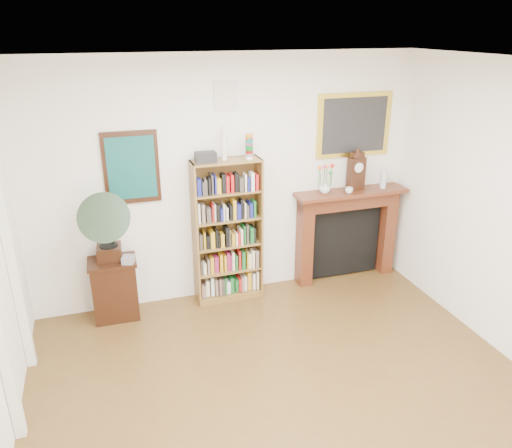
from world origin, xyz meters
The scene contains 15 objects.
room centered at (0.00, 0.00, 1.40)m, with size 4.51×5.01×2.81m.
door_casing centered at (-2.21, 1.20, 1.26)m, with size 0.08×1.02×2.17m.
teal_poster centered at (-1.05, 2.48, 1.65)m, with size 0.58×0.04×0.78m.
small_picture centered at (0.00, 2.48, 2.35)m, with size 0.26×0.04×0.30m.
gilt_painting centered at (1.55, 2.48, 1.95)m, with size 0.95×0.04×0.75m.
bookshelf centered at (-0.06, 2.34, 0.94)m, with size 0.78×0.29×1.94m.
side_cabinet centered at (-1.36, 2.29, 0.35)m, with size 0.51×0.37×0.70m, color black.
fireplace centered at (1.50, 2.40, 0.70)m, with size 1.40×0.33×1.18m.
gramophone centered at (-1.37, 2.19, 1.17)m, with size 0.55×0.66×0.84m.
cd_stack centered at (-1.19, 2.18, 0.74)m, with size 0.12×0.12×0.08m, color #A7A6B2.
mantel_clock centered at (1.56, 2.36, 1.41)m, with size 0.21×0.14×0.47m.
flower_vase centered at (1.15, 2.35, 1.25)m, with size 0.13×0.13×0.14m, color white.
teacup centered at (1.42, 2.26, 1.22)m, with size 0.09×0.09×0.07m, color white.
bottle_left centered at (1.92, 2.31, 1.30)m, with size 0.07×0.07×0.24m, color silver.
bottle_right centered at (1.94, 2.38, 1.28)m, with size 0.06×0.06×0.20m, color silver.
Camera 1 is at (-1.36, -2.78, 3.05)m, focal length 35.00 mm.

